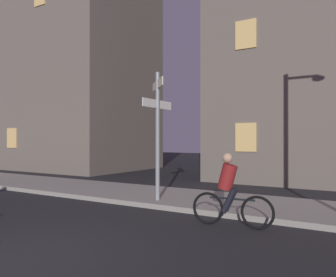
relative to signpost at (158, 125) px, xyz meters
The scene contains 5 objects.
ground_plane 5.66m from the signpost, 83.74° to the right, with size 80.00×80.00×0.00m, color #232326.
sidewalk_kerb 2.53m from the signpost, 59.60° to the left, with size 40.00×3.08×0.14m, color gray.
signpost is the anchor object (origin of this frame).
cyclist 3.37m from the signpost, 24.68° to the right, with size 1.82×0.36×1.61m.
building_left_block 16.23m from the signpost, 147.13° to the left, with size 10.32×7.07×19.30m.
Camera 1 is at (4.85, -3.13, 1.90)m, focal length 36.19 mm.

